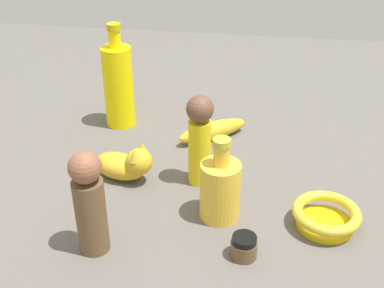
{
  "coord_description": "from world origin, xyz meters",
  "views": [
    {
      "loc": [
        0.91,
        0.15,
        0.6
      ],
      "look_at": [
        0.0,
        0.0,
        0.06
      ],
      "focal_mm": 45.47,
      "sensor_mm": 36.0,
      "label": 1
    }
  ],
  "objects_px": {
    "cat_figurine": "(125,164)",
    "bottle_tall": "(118,85)",
    "person_figure_adult": "(200,137)",
    "banana": "(213,131)",
    "nail_polish_jar": "(244,247)",
    "bowl": "(326,216)",
    "person_figure_child": "(89,202)",
    "bottle_short": "(220,188)"
  },
  "relations": [
    {
      "from": "bottle_tall",
      "to": "bowl",
      "type": "distance_m",
      "value": 0.61
    },
    {
      "from": "nail_polish_jar",
      "to": "person_figure_adult",
      "type": "xyz_separation_m",
      "value": [
        -0.22,
        -0.11,
        0.09
      ]
    },
    {
      "from": "cat_figurine",
      "to": "bottle_short",
      "type": "bearing_deg",
      "value": 65.89
    },
    {
      "from": "cat_figurine",
      "to": "bottle_short",
      "type": "xyz_separation_m",
      "value": [
        0.1,
        0.22,
        0.03
      ]
    },
    {
      "from": "nail_polish_jar",
      "to": "person_figure_adult",
      "type": "relative_size",
      "value": 0.23
    },
    {
      "from": "bottle_tall",
      "to": "bowl",
      "type": "bearing_deg",
      "value": 55.41
    },
    {
      "from": "person_figure_child",
      "to": "bottle_short",
      "type": "relative_size",
      "value": 1.16
    },
    {
      "from": "bottle_short",
      "to": "nail_polish_jar",
      "type": "height_order",
      "value": "bottle_short"
    },
    {
      "from": "bottle_tall",
      "to": "banana",
      "type": "bearing_deg",
      "value": 80.33
    },
    {
      "from": "bowl",
      "to": "bottle_short",
      "type": "bearing_deg",
      "value": -90.01
    },
    {
      "from": "cat_figurine",
      "to": "bottle_tall",
      "type": "bearing_deg",
      "value": -161.52
    },
    {
      "from": "bowl",
      "to": "bottle_short",
      "type": "height_order",
      "value": "bottle_short"
    },
    {
      "from": "cat_figurine",
      "to": "person_figure_adult",
      "type": "bearing_deg",
      "value": 95.59
    },
    {
      "from": "cat_figurine",
      "to": "nail_polish_jar",
      "type": "relative_size",
      "value": 3.38
    },
    {
      "from": "bottle_tall",
      "to": "cat_figurine",
      "type": "bearing_deg",
      "value": 18.48
    },
    {
      "from": "nail_polish_jar",
      "to": "person_figure_adult",
      "type": "distance_m",
      "value": 0.26
    },
    {
      "from": "person_figure_child",
      "to": "person_figure_adult",
      "type": "distance_m",
      "value": 0.28
    },
    {
      "from": "banana",
      "to": "person_figure_adult",
      "type": "relative_size",
      "value": 0.93
    },
    {
      "from": "person_figure_child",
      "to": "banana",
      "type": "xyz_separation_m",
      "value": [
        -0.43,
        0.16,
        -0.08
      ]
    },
    {
      "from": "bottle_short",
      "to": "bottle_tall",
      "type": "bearing_deg",
      "value": -139.09
    },
    {
      "from": "bottle_short",
      "to": "bowl",
      "type": "bearing_deg",
      "value": 89.99
    },
    {
      "from": "cat_figurine",
      "to": "person_figure_adult",
      "type": "xyz_separation_m",
      "value": [
        -0.02,
        0.16,
        0.07
      ]
    },
    {
      "from": "bottle_short",
      "to": "person_figure_adult",
      "type": "relative_size",
      "value": 0.85
    },
    {
      "from": "person_figure_child",
      "to": "bottle_tall",
      "type": "relative_size",
      "value": 0.74
    },
    {
      "from": "banana",
      "to": "bottle_short",
      "type": "xyz_separation_m",
      "value": [
        0.3,
        0.05,
        0.04
      ]
    },
    {
      "from": "person_figure_child",
      "to": "bowl",
      "type": "relative_size",
      "value": 1.55
    },
    {
      "from": "cat_figurine",
      "to": "person_figure_adult",
      "type": "relative_size",
      "value": 0.79
    },
    {
      "from": "bottle_tall",
      "to": "bottle_short",
      "type": "relative_size",
      "value": 1.56
    },
    {
      "from": "cat_figurine",
      "to": "person_figure_adult",
      "type": "distance_m",
      "value": 0.18
    },
    {
      "from": "bottle_tall",
      "to": "nail_polish_jar",
      "type": "bearing_deg",
      "value": 38.12
    },
    {
      "from": "cat_figurine",
      "to": "nail_polish_jar",
      "type": "bearing_deg",
      "value": 53.22
    },
    {
      "from": "bottle_tall",
      "to": "bowl",
      "type": "height_order",
      "value": "bottle_tall"
    },
    {
      "from": "banana",
      "to": "cat_figurine",
      "type": "height_order",
      "value": "cat_figurine"
    },
    {
      "from": "cat_figurine",
      "to": "banana",
      "type": "bearing_deg",
      "value": 141.24
    },
    {
      "from": "person_figure_adult",
      "to": "person_figure_child",
      "type": "bearing_deg",
      "value": -32.72
    },
    {
      "from": "person_figure_child",
      "to": "banana",
      "type": "distance_m",
      "value": 0.46
    },
    {
      "from": "banana",
      "to": "person_figure_adult",
      "type": "bearing_deg",
      "value": -129.74
    },
    {
      "from": "bottle_tall",
      "to": "cat_figurine",
      "type": "relative_size",
      "value": 1.69
    },
    {
      "from": "banana",
      "to": "bowl",
      "type": "distance_m",
      "value": 0.39
    },
    {
      "from": "bottle_tall",
      "to": "bottle_short",
      "type": "bearing_deg",
      "value": 40.91
    },
    {
      "from": "banana",
      "to": "nail_polish_jar",
      "type": "xyz_separation_m",
      "value": [
        0.41,
        0.1,
        -0.0
      ]
    },
    {
      "from": "cat_figurine",
      "to": "bowl",
      "type": "bearing_deg",
      "value": 76.96
    }
  ]
}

